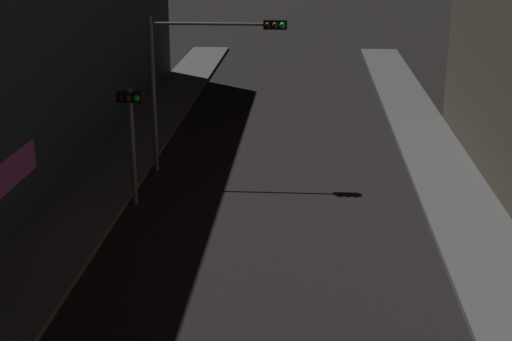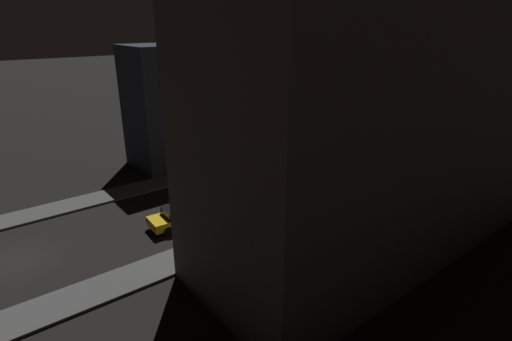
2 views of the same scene
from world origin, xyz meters
name	(u,v)px [view 1 (image 1 of 2)]	position (x,y,z in m)	size (l,w,h in m)	color
sidewalk_left	(105,182)	(-5.95, 26.83, 0.09)	(2.50, 57.67, 0.17)	#4C4C4C
sidewalk_right	(453,190)	(5.95, 26.83, 0.09)	(2.50, 57.67, 0.17)	#4C4C4C
traffic_light_overhead	(203,61)	(-2.66, 28.44, 4.04)	(4.78, 0.42, 5.57)	slate
traffic_light_left_kerb	(131,123)	(-4.45, 24.98, 2.70)	(0.80, 0.42, 3.78)	slate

